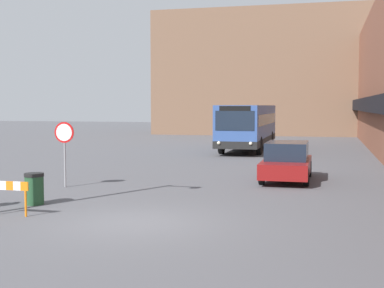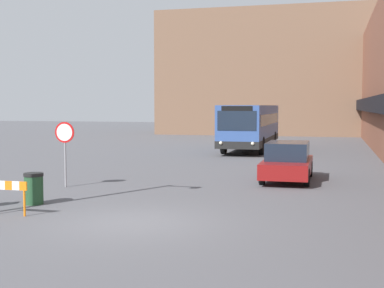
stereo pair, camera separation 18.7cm
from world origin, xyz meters
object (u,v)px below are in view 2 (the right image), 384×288
stop_sign (65,140)px  construction_barricade (9,191)px  city_bus (251,125)px  parked_car_front (288,161)px  trash_bin (34,188)px

stop_sign → construction_barricade: bearing=-78.8°
city_bus → construction_barricade: bearing=-97.7°
parked_car_front → stop_sign: bearing=-153.5°
parked_car_front → trash_bin: (-6.99, -7.18, -0.28)m
city_bus → construction_barricade: (-3.11, -23.11, -0.99)m
trash_bin → construction_barricade: bearing=-81.2°
city_bus → stop_sign: size_ratio=4.58×
city_bus → stop_sign: bearing=-102.7°
stop_sign → city_bus: bearing=77.3°
trash_bin → city_bus: bearing=81.1°
construction_barricade → city_bus: bearing=82.3°
parked_car_front → trash_bin: size_ratio=4.67×
stop_sign → parked_car_front: bearing=26.5°
parked_car_front → construction_barricade: size_ratio=4.03×
city_bus → stop_sign: city_bus is taller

